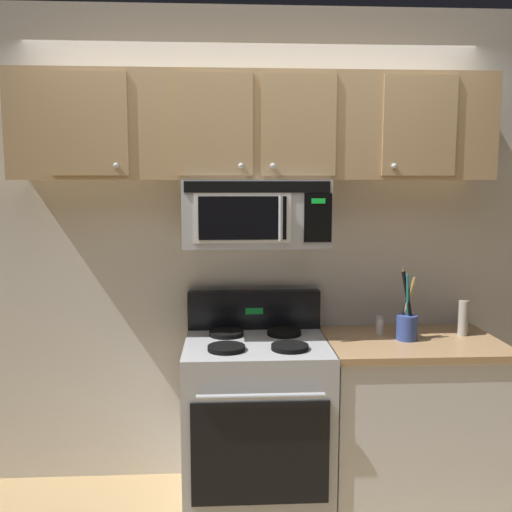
# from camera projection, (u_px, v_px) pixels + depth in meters

# --- Properties ---
(back_wall) EXTENTS (5.20, 0.10, 2.70)m
(back_wall) POSITION_uv_depth(u_px,v_px,m) (253.00, 249.00, 3.26)
(back_wall) COLOR silver
(back_wall) RESTS_ON ground_plane
(stove_range) EXTENTS (0.76, 0.69, 1.12)m
(stove_range) POSITION_uv_depth(u_px,v_px,m) (257.00, 420.00, 3.01)
(stove_range) COLOR #B7BABF
(stove_range) RESTS_ON ground_plane
(over_range_microwave) EXTENTS (0.76, 0.43, 0.35)m
(over_range_microwave) POSITION_uv_depth(u_px,v_px,m) (255.00, 213.00, 2.98)
(over_range_microwave) COLOR #B7BABF
(upper_cabinets) EXTENTS (2.50, 0.36, 0.55)m
(upper_cabinets) POSITION_uv_depth(u_px,v_px,m) (255.00, 128.00, 2.95)
(upper_cabinets) COLOR tan
(counter_segment) EXTENTS (0.93, 0.65, 0.90)m
(counter_segment) POSITION_uv_depth(u_px,v_px,m) (409.00, 419.00, 3.06)
(counter_segment) COLOR silver
(counter_segment) RESTS_ON ground_plane
(utensil_crock_blue) EXTENTS (0.11, 0.11, 0.38)m
(utensil_crock_blue) POSITION_uv_depth(u_px,v_px,m) (407.00, 323.00, 2.98)
(utensil_crock_blue) COLOR #384C9E
(utensil_crock_blue) RESTS_ON counter_segment
(salt_shaker) EXTENTS (0.04, 0.04, 0.10)m
(salt_shaker) POSITION_uv_depth(u_px,v_px,m) (380.00, 325.00, 3.10)
(salt_shaker) COLOR white
(salt_shaker) RESTS_ON counter_segment
(pepper_mill) EXTENTS (0.05, 0.05, 0.20)m
(pepper_mill) POSITION_uv_depth(u_px,v_px,m) (463.00, 318.00, 3.07)
(pepper_mill) COLOR #B7B2A8
(pepper_mill) RESTS_ON counter_segment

